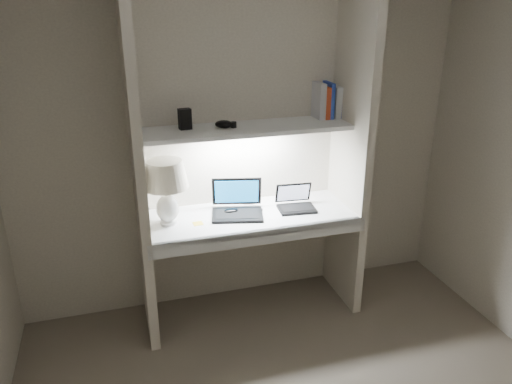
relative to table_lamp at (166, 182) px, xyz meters
name	(u,v)px	position (x,y,z in m)	size (l,w,h in m)	color
back_wall	(240,137)	(0.56, 0.26, 0.19)	(3.20, 0.01, 2.50)	beige
alcove_panel_left	(137,157)	(-0.17, -0.01, 0.19)	(0.06, 0.55, 2.50)	beige
alcove_panel_right	(352,139)	(1.29, -0.01, 0.19)	(0.06, 0.55, 2.50)	beige
desk	(251,217)	(0.56, -0.01, -0.31)	(1.40, 0.55, 0.04)	white
desk_apron	(262,237)	(0.56, -0.27, -0.34)	(1.46, 0.03, 0.10)	silver
shelf	(247,129)	(0.56, 0.08, 0.29)	(1.40, 0.36, 0.03)	silver
strip_light	(247,132)	(0.56, 0.08, 0.26)	(0.60, 0.04, 0.01)	white
table_lamp	(166,182)	(0.00, 0.00, 0.00)	(0.30, 0.30, 0.44)	white
laptop_main	(237,206)	(0.48, 0.04, -0.24)	(0.40, 0.37, 0.23)	black
laptop_netbook	(295,203)	(0.90, 0.00, -0.25)	(0.28, 0.25, 0.17)	black
speaker	(249,195)	(0.61, 0.19, -0.23)	(0.09, 0.06, 0.13)	silver
mouse	(231,211)	(0.44, 0.04, -0.28)	(0.10, 0.06, 0.04)	black
cable_coil	(256,210)	(0.62, 0.04, -0.29)	(0.09, 0.09, 0.01)	black
sticky_note	(198,223)	(0.19, -0.06, -0.29)	(0.06, 0.06, 0.00)	yellow
book_row	(331,101)	(1.21, 0.19, 0.42)	(0.24, 0.17, 0.25)	white
shelf_box	(185,119)	(0.17, 0.14, 0.37)	(0.08, 0.06, 0.13)	black
shelf_gadget	(224,124)	(0.41, 0.09, 0.33)	(0.12, 0.09, 0.05)	black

